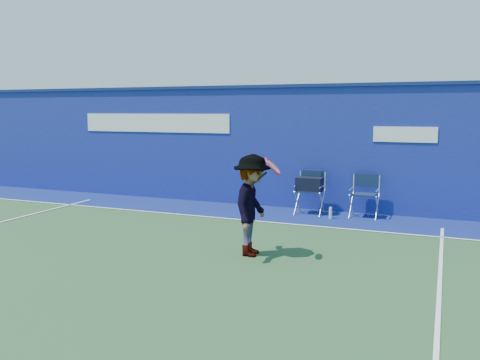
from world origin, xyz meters
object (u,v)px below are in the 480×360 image
at_px(water_bottle, 330,213).
at_px(tennis_player, 252,205).
at_px(directors_chair_right, 364,204).
at_px(directors_chair_left, 310,196).

height_order(water_bottle, tennis_player, tennis_player).
xyz_separation_m(directors_chair_right, water_bottle, (-0.68, -0.46, -0.17)).
distance_m(directors_chair_left, water_bottle, 0.75).
bearing_deg(directors_chair_right, tennis_player, -108.72).
height_order(directors_chair_left, tennis_player, tennis_player).
bearing_deg(directors_chair_left, directors_chair_right, 4.20).
relative_size(water_bottle, tennis_player, 0.16).
distance_m(directors_chair_right, water_bottle, 0.84).
bearing_deg(directors_chair_left, tennis_player, -90.58).
distance_m(directors_chair_right, tennis_player, 4.09).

